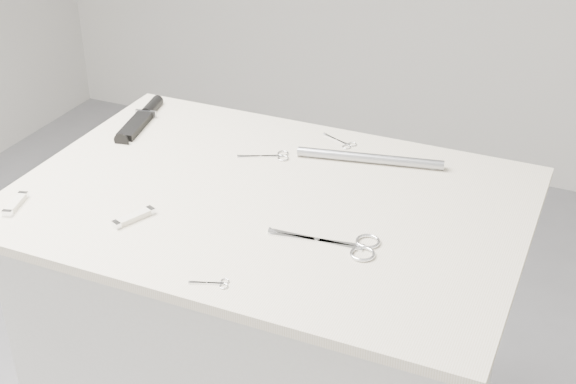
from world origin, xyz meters
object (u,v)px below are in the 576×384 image
at_px(embroidery_scissors_a, 273,156).
at_px(pocket_knife_a, 134,217).
at_px(sheathed_knife, 143,117).
at_px(plinth, 271,376).
at_px(embroidery_scissors_b, 343,143).
at_px(pocket_knife_b, 16,204).
at_px(metal_rail, 370,158).
at_px(large_shears, 348,245).
at_px(tiny_scissors, 215,283).

bearing_deg(embroidery_scissors_a, pocket_knife_a, -136.30).
xyz_separation_m(sheathed_knife, pocket_knife_a, (0.23, -0.39, -0.00)).
height_order(plinth, embroidery_scissors_a, embroidery_scissors_a).
distance_m(plinth, embroidery_scissors_b, 0.55).
xyz_separation_m(pocket_knife_b, metal_rail, (0.57, 0.45, 0.01)).
relative_size(embroidery_scissors_b, pocket_knife_a, 1.02).
distance_m(sheathed_knife, pocket_knife_b, 0.44).
xyz_separation_m(large_shears, embroidery_scissors_a, (-0.27, 0.26, -0.00)).
distance_m(tiny_scissors, metal_rail, 0.52).
xyz_separation_m(tiny_scissors, metal_rail, (0.10, 0.51, 0.01)).
relative_size(sheathed_knife, metal_rail, 0.71).
height_order(embroidery_scissors_a, metal_rail, metal_rail).
relative_size(plinth, pocket_knife_a, 10.48).
bearing_deg(sheathed_knife, metal_rail, -100.34).
bearing_deg(embroidery_scissors_b, pocket_knife_a, -94.09).
relative_size(large_shears, metal_rail, 0.65).
distance_m(plinth, pocket_knife_b, 0.68).
xyz_separation_m(tiny_scissors, sheathed_knife, (-0.46, 0.50, 0.01)).
bearing_deg(sheathed_knife, embroidery_scissors_a, -108.99).
height_order(plinth, large_shears, large_shears).
height_order(pocket_knife_a, pocket_knife_b, same).
bearing_deg(large_shears, pocket_knife_b, -174.50).
distance_m(sheathed_knife, metal_rail, 0.56).
height_order(embroidery_scissors_a, tiny_scissors, same).
bearing_deg(metal_rail, pocket_knife_b, -141.86).
xyz_separation_m(embroidery_scissors_b, pocket_knife_a, (-0.25, -0.46, 0.00)).
relative_size(embroidery_scissors_a, embroidery_scissors_b, 1.23).
relative_size(tiny_scissors, pocket_knife_b, 0.82).
bearing_deg(pocket_knife_b, embroidery_scissors_b, -58.72).
bearing_deg(plinth, metal_rail, 57.95).
bearing_deg(large_shears, embroidery_scissors_a, 129.76).
bearing_deg(metal_rail, large_shears, -78.23).
height_order(sheathed_knife, pocket_knife_b, sheathed_knife).
relative_size(plinth, sheathed_knife, 4.09).
xyz_separation_m(embroidery_scissors_b, sheathed_knife, (-0.47, -0.07, 0.01)).
relative_size(pocket_knife_b, metal_rail, 0.26).
bearing_deg(tiny_scissors, plinth, 77.61).
height_order(embroidery_scissors_a, embroidery_scissors_b, same).
height_order(embroidery_scissors_b, pocket_knife_b, pocket_knife_b).
xyz_separation_m(tiny_scissors, pocket_knife_b, (-0.47, 0.07, 0.00)).
bearing_deg(embroidery_scissors_b, tiny_scissors, -67.18).
bearing_deg(pocket_knife_b, pocket_knife_a, -93.48).
height_order(plinth, sheathed_knife, sheathed_knife).
bearing_deg(pocket_knife_a, metal_rail, -16.31).
xyz_separation_m(embroidery_scissors_a, embroidery_scissors_b, (0.12, 0.12, -0.00)).
distance_m(plinth, metal_rail, 0.55).
xyz_separation_m(pocket_knife_a, pocket_knife_b, (-0.24, -0.05, -0.00)).
bearing_deg(large_shears, embroidery_scissors_b, 105.65).
distance_m(large_shears, embroidery_scissors_a, 0.37).
bearing_deg(plinth, sheathed_knife, 153.67).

